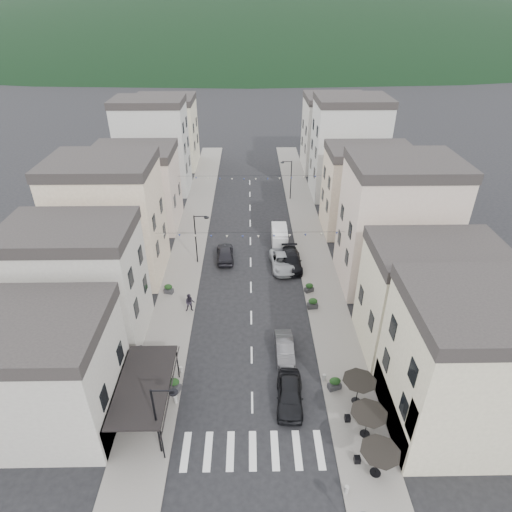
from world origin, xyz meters
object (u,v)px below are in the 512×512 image
Objects in this scene: parked_car_e at (225,253)px; delivery_van at (279,236)px; parked_car_c at (282,262)px; parked_car_d at (291,260)px; parked_car_a at (290,394)px; pedestrian_b at (190,303)px; parked_car_b at (285,348)px; pedestrian_a at (142,355)px.

parked_car_e is 7.41m from delivery_van.
parked_car_d is at bearing 8.22° from parked_car_c.
parked_car_a is at bearing 101.81° from parked_car_e.
pedestrian_b reaches higher than parked_car_e.
pedestrian_b reaches higher than parked_car_d.
parked_car_d is 1.15× the size of delivery_van.
delivery_van is at bearing 91.91° from parked_car_a.
parked_car_c is at bearing 86.17° from parked_car_b.
parked_car_a is 1.01× the size of parked_car_e.
pedestrian_b is at bearing 69.57° from parked_car_e.
parked_car_d reaches higher than parked_car_c.
pedestrian_a reaches higher than parked_car_d.
parked_car_e reaches higher than parked_car_d.
parked_car_e is 2.49× the size of pedestrian_a.
parked_car_a is 1.14× the size of parked_car_b.
parked_car_e is at bearing -150.80° from delivery_van.
parked_car_e is (-5.75, 20.72, -0.01)m from parked_car_a.
parked_car_a is 14.01m from pedestrian_b.
delivery_van reaches higher than pedestrian_a.
parked_car_b is 19.18m from delivery_van.
parked_car_e is at bearing 69.21° from pedestrian_b.
pedestrian_b is at bearing -124.57° from delivery_van.
pedestrian_a is at bearing -133.01° from parked_car_d.
parked_car_c is (0.74, 18.84, -0.07)m from parked_car_a.
parked_car_d is 1.12× the size of parked_car_e.
pedestrian_b is at bearing 132.01° from parked_car_a.
parked_car_a is at bearing -55.79° from pedestrian_b.
parked_car_c is 1.14× the size of parked_car_e.
parked_car_b is (0.00, 5.06, -0.12)m from parked_car_a.
delivery_van reaches higher than parked_car_c.
parked_car_a reaches higher than parked_car_c.
delivery_van is at bearing 100.30° from parked_car_d.
pedestrian_a is (-11.77, 4.04, 0.26)m from parked_car_a.
parked_car_a is 2.51× the size of pedestrian_a.
parked_car_c is 12.25m from pedestrian_b.
pedestrian_b reaches higher than parked_car_c.
parked_car_c is 2.81× the size of pedestrian_b.
pedestrian_a is at bearing 66.45° from parked_car_e.
parked_car_b is 11.82m from pedestrian_a.
parked_car_d is (1.06, 0.23, 0.02)m from parked_car_c.
pedestrian_b is (-8.67, 5.93, 0.39)m from parked_car_b.
parked_car_c is 2.84× the size of pedestrian_a.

